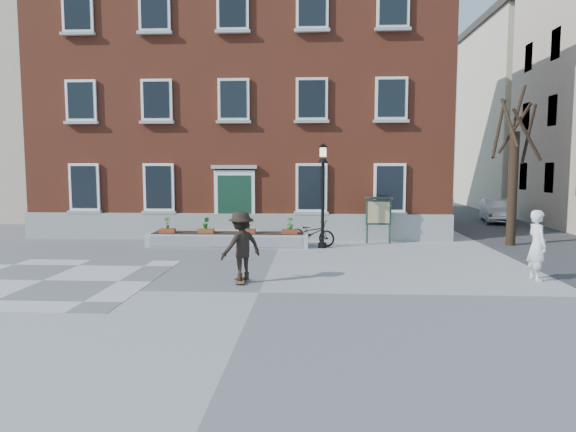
# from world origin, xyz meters

# --- Properties ---
(ground) EXTENTS (100.00, 100.00, 0.00)m
(ground) POSITION_xyz_m (0.00, 0.00, 0.00)
(ground) COLOR gray
(ground) RESTS_ON ground
(checker_patch) EXTENTS (6.00, 6.00, 0.01)m
(checker_patch) POSITION_xyz_m (-6.00, 1.00, 0.01)
(checker_patch) COLOR slate
(checker_patch) RESTS_ON ground
(distant_building) EXTENTS (10.00, 12.00, 13.00)m
(distant_building) POSITION_xyz_m (-18.00, 20.00, 6.50)
(distant_building) COLOR #C0B39A
(distant_building) RESTS_ON ground
(bicycle) EXTENTS (1.99, 1.35, 0.99)m
(bicycle) POSITION_xyz_m (1.24, 7.49, 0.49)
(bicycle) COLOR black
(bicycle) RESTS_ON ground
(parked_car) EXTENTS (1.98, 4.00, 1.26)m
(parked_car) POSITION_xyz_m (11.28, 16.21, 0.63)
(parked_car) COLOR silver
(parked_car) RESTS_ON ground
(bystander) EXTENTS (0.53, 0.74, 1.92)m
(bystander) POSITION_xyz_m (7.38, 1.80, 0.96)
(bystander) COLOR white
(bystander) RESTS_ON ground
(brick_building) EXTENTS (18.40, 10.85, 12.60)m
(brick_building) POSITION_xyz_m (-2.00, 13.98, 6.30)
(brick_building) COLOR brown
(brick_building) RESTS_ON ground
(planter_assembly) EXTENTS (6.20, 1.12, 1.15)m
(planter_assembly) POSITION_xyz_m (-1.99, 7.18, 0.31)
(planter_assembly) COLOR #B9B9B4
(planter_assembly) RESTS_ON ground
(bare_tree) EXTENTS (1.83, 1.83, 6.16)m
(bare_tree) POSITION_xyz_m (9.01, 8.01, 2.79)
(bare_tree) COLOR #2F1F15
(bare_tree) RESTS_ON ground
(lamp_post) EXTENTS (0.40, 0.40, 3.93)m
(lamp_post) POSITION_xyz_m (1.65, 6.97, 2.54)
(lamp_post) COLOR black
(lamp_post) RESTS_ON ground
(notice_board) EXTENTS (1.10, 0.16, 1.87)m
(notice_board) POSITION_xyz_m (3.88, 8.18, 1.26)
(notice_board) COLOR #1A3527
(notice_board) RESTS_ON ground
(skateboarder) EXTENTS (1.34, 1.28, 1.91)m
(skateboarder) POSITION_xyz_m (-0.58, 1.08, 0.99)
(skateboarder) COLOR brown
(skateboarder) RESTS_ON ground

